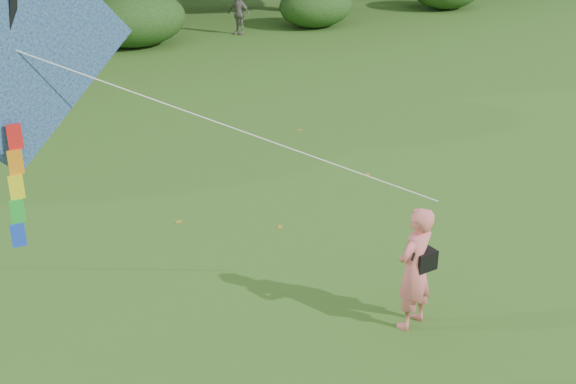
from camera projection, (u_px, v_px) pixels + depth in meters
ground at (435, 336)px, 9.22m from camera, size 100.00×100.00×0.00m
man_kite_flyer at (415, 268)px, 9.13m from camera, size 0.70×0.55×1.68m
bystander_right at (239, 14)px, 26.03m from camera, size 0.77×0.92×1.48m
crossbody_bag at (424, 259)px, 9.12m from camera, size 0.43×0.20×0.69m
flying_kite at (14, 54)px, 6.67m from camera, size 5.76×1.50×3.51m
shrub_band at (24, 35)px, 22.11m from camera, size 39.15×3.22×1.88m
fallen_leaves at (219, 271)px, 10.71m from camera, size 10.01×11.39×0.01m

